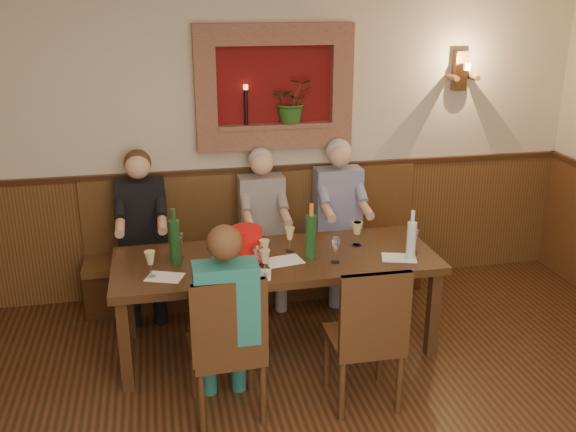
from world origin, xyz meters
The scene contains 32 objects.
room_shell centered at (0.00, 0.00, 1.89)m, with size 6.04×6.04×2.82m.
wainscoting centered at (0.00, 0.00, 0.59)m, with size 6.02×6.02×1.15m.
wall_niche centered at (0.24, 2.94, 1.81)m, with size 1.36×0.30×1.06m.
wall_sconce centered at (1.90, 2.93, 1.94)m, with size 0.25×0.20×0.35m.
dining_table centered at (0.00, 1.85, 0.68)m, with size 2.40×0.90×0.75m.
bench centered at (0.00, 2.79, 0.33)m, with size 3.00×0.45×1.11m.
chair_near_left centered at (-0.47, 1.08, 0.30)m, with size 0.48×0.48×1.03m.
chair_near_right centered at (0.43, 1.03, 0.30)m, with size 0.45×0.45×1.02m.
person_bench_left centered at (-0.98, 2.69, 0.58)m, with size 0.41×0.50×1.40m.
person_bench_mid centered at (0.04, 2.69, 0.56)m, with size 0.40×0.48×1.37m.
person_bench_right centered at (0.74, 2.69, 0.58)m, with size 0.42×0.51×1.41m.
person_chair_front centered at (-0.47, 1.07, 0.55)m, with size 0.39×0.47×1.35m.
spittoon_bucket centered at (-0.22, 1.83, 0.88)m, with size 0.23×0.23×0.26m, color red.
wine_bottle_green_a centered at (0.25, 1.78, 0.93)m, with size 0.10×0.10×0.43m.
wine_bottle_green_b centered at (-0.74, 1.88, 0.92)m, with size 0.10×0.10×0.42m.
water_bottle centered at (0.96, 1.61, 0.90)m, with size 0.08×0.08×0.38m.
tasting_sheet_a centered at (-0.82, 1.65, 0.75)m, with size 0.25×0.18×0.00m, color white.
tasting_sheet_b centered at (0.04, 1.76, 0.75)m, with size 0.27×0.19×0.00m, color white.
tasting_sheet_c centered at (0.89, 1.65, 0.75)m, with size 0.25×0.18×0.00m, color white.
tasting_sheet_d centered at (-0.23, 1.57, 0.75)m, with size 0.28×0.20×0.00m, color white.
wine_glass_0 centered at (-0.91, 1.68, 0.85)m, with size 0.08×0.08×0.19m, color #D1BE7D, non-canonical shape.
wine_glass_1 centered at (-0.71, 1.98, 0.85)m, with size 0.08×0.08×0.19m, color white, non-canonical shape.
wine_glass_2 centered at (-0.47, 1.61, 0.85)m, with size 0.08×0.08×0.19m, color #D1BE7D, non-canonical shape.
wine_glass_3 centered at (-0.35, 1.95, 0.85)m, with size 0.08×0.08×0.19m, color white, non-canonical shape.
wine_glass_4 centered at (-0.11, 1.73, 0.85)m, with size 0.08×0.08×0.19m, color #D1BE7D, non-canonical shape.
wine_glass_5 centered at (0.12, 1.95, 0.85)m, with size 0.08×0.08×0.19m, color #D1BE7D, non-canonical shape.
wine_glass_6 centered at (0.40, 1.66, 0.85)m, with size 0.08×0.08×0.19m, color white, non-canonical shape.
wine_glass_7 centered at (0.65, 1.95, 0.85)m, with size 0.08×0.08×0.19m, color #D1BE7D, non-canonical shape.
wine_glass_8 centered at (1.02, 1.71, 0.85)m, with size 0.08×0.08×0.19m, color white, non-canonical shape.
wine_glass_9 centered at (-0.14, 1.54, 0.85)m, with size 0.08×0.08×0.19m, color #D1BE7D, non-canonical shape.
wine_glass_10 centered at (-0.18, 1.60, 0.85)m, with size 0.08×0.08×0.19m, color white, non-canonical shape.
wine_glass_11 centered at (0.66, 1.95, 0.85)m, with size 0.08×0.08×0.19m, color #D1BE7D, non-canonical shape.
Camera 1 is at (-0.81, -2.49, 2.61)m, focal length 40.00 mm.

